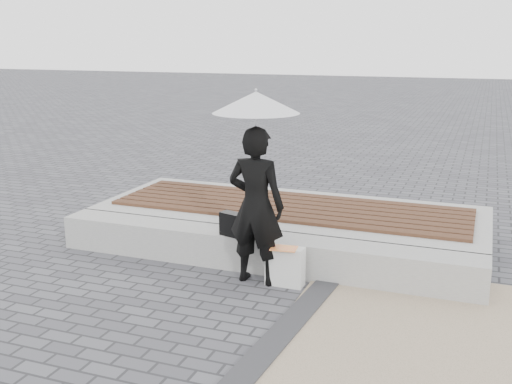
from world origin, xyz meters
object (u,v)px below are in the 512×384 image
woman (256,206)px  parasol (256,102)px  canvas_tote (285,266)px  seating_ledge (258,251)px  handbag (236,225)px

woman → parasol: (0.00, 0.00, 1.09)m
woman → canvas_tote: bearing=-175.1°
parasol → canvas_tote: size_ratio=2.69×
parasol → seating_ledge: bearing=108.0°
seating_ledge → canvas_tote: canvas_tote is taller
handbag → seating_ledge: bearing=55.9°
seating_ledge → handbag: size_ratio=13.20×
woman → handbag: 0.52m
seating_ledge → handbag: 0.42m
canvas_tote → woman: bearing=-176.9°
seating_ledge → woman: woman is taller
handbag → canvas_tote: (0.66, -0.22, -0.32)m
seating_ledge → woman: bearing=-72.0°
woman → canvas_tote: (0.33, 0.02, -0.64)m
canvas_tote → handbag: bearing=161.9°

